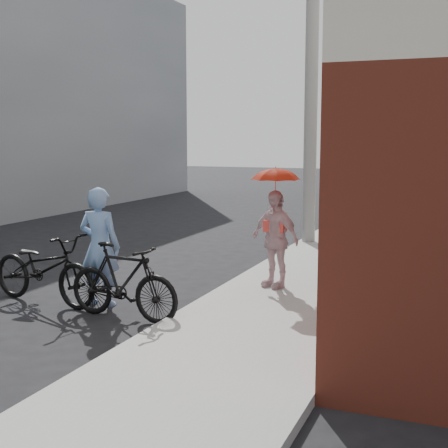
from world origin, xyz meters
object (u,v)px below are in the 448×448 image
Objects in this scene: kimono_woman at (275,239)px; planter at (370,278)px; bike_left at (44,268)px; utility_pole at (311,84)px; officer at (100,247)px; bike_right at (123,282)px.

kimono_woman is 1.64m from planter.
bike_left is 1.33× the size of kimono_woman.
officer is (-1.56, -5.81, -2.65)m from utility_pole.
utility_pole is at bearing 121.06° from kimono_woman.
officer reaches higher than bike_left.
utility_pole is at bearing -2.77° from bike_right.
bike_right is at bearing 140.31° from officer.
bike_left is (-2.36, -6.03, -2.98)m from utility_pole.
officer is 1.00× the size of bike_right.
kimono_woman reaches higher than bike_left.
bike_left is at bearing -125.50° from kimono_woman.
officer is 1.15× the size of kimono_woman.
utility_pole is 5.06m from kimono_woman.
bike_right is 4.54× the size of planter.
bike_right is (1.47, -0.26, -0.01)m from bike_left.
officer reaches higher than planter.
utility_pole is 18.80× the size of planter.
kimono_woman is (1.45, 2.01, 0.35)m from bike_right.
officer is 4.55× the size of planter.
kimono_woman is at bearing -49.86° from bike_left.
kimono_woman is (0.56, -4.28, -2.64)m from utility_pole.
utility_pole is at bearing 117.89° from planter.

